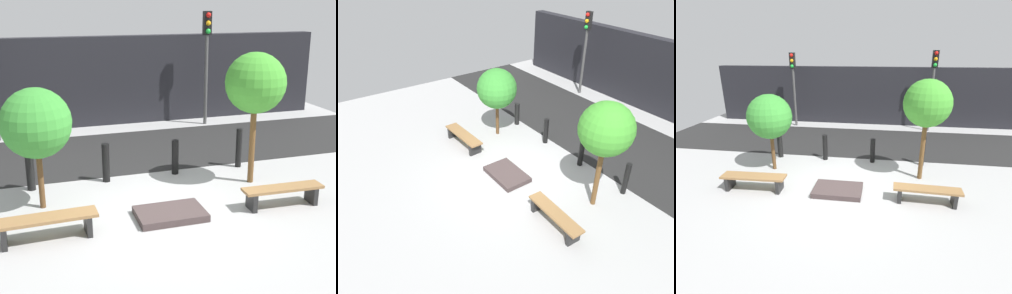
{
  "view_description": "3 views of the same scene",
  "coord_description": "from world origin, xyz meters",
  "views": [
    {
      "loc": [
        -2.64,
        -8.34,
        4.2
      ],
      "look_at": [
        -0.04,
        -0.1,
        1.49
      ],
      "focal_mm": 50.0,
      "sensor_mm": 36.0,
      "label": 1
    },
    {
      "loc": [
        6.77,
        -4.91,
        6.31
      ],
      "look_at": [
        -0.03,
        -0.15,
        1.08
      ],
      "focal_mm": 35.0,
      "sensor_mm": 36.0,
      "label": 2
    },
    {
      "loc": [
        1.16,
        -6.68,
        3.84
      ],
      "look_at": [
        0.09,
        0.48,
        1.17
      ],
      "focal_mm": 28.0,
      "sensor_mm": 36.0,
      "label": 3
    }
  ],
  "objects": [
    {
      "name": "building_facade",
      "position": [
        0.0,
        7.74,
        1.52
      ],
      "size": [
        16.2,
        0.5,
        3.05
      ],
      "primitive_type": "cube",
      "color": "black",
      "rests_on": "ground"
    },
    {
      "name": "bench_right",
      "position": [
        2.44,
        -0.34,
        0.32
      ],
      "size": [
        1.78,
        0.46,
        0.44
      ],
      "rotation": [
        0.0,
        0.0,
        -0.04
      ],
      "color": "black",
      "rests_on": "ground"
    },
    {
      "name": "bollard_far_left",
      "position": [
        -2.63,
        2.21,
        0.45
      ],
      "size": [
        0.19,
        0.19,
        0.9
      ],
      "primitive_type": "cylinder",
      "color": "black",
      "rests_on": "ground"
    },
    {
      "name": "bollard_right",
      "position": [
        2.63,
        2.21,
        0.52
      ],
      "size": [
        0.16,
        0.16,
        1.04
      ],
      "primitive_type": "cylinder",
      "color": "black",
      "rests_on": "ground"
    },
    {
      "name": "bench_left",
      "position": [
        -2.44,
        -0.34,
        0.33
      ],
      "size": [
        1.88,
        0.51,
        0.46
      ],
      "rotation": [
        0.0,
        0.0,
        0.04
      ],
      "color": "black",
      "rests_on": "ground"
    },
    {
      "name": "road_strip",
      "position": [
        0.0,
        4.41,
        0.01
      ],
      "size": [
        18.0,
        3.91,
        0.01
      ],
      "primitive_type": "cube",
      "color": "black",
      "rests_on": "ground"
    },
    {
      "name": "bollard_left",
      "position": [
        -0.88,
        2.21,
        0.48
      ],
      "size": [
        0.18,
        0.18,
        0.96
      ],
      "primitive_type": "cylinder",
      "color": "black",
      "rests_on": "ground"
    },
    {
      "name": "planter_bed",
      "position": [
        0.0,
        -0.14,
        0.07
      ],
      "size": [
        1.38,
        0.92,
        0.15
      ],
      "primitive_type": "cube",
      "color": "#433635",
      "rests_on": "ground"
    },
    {
      "name": "traffic_light_west",
      "position": [
        -3.47,
        6.65,
        2.59
      ],
      "size": [
        0.28,
        0.27,
        3.76
      ],
      "color": "#494949",
      "rests_on": "ground"
    },
    {
      "name": "bollard_center",
      "position": [
        0.88,
        2.21,
        0.44
      ],
      "size": [
        0.17,
        0.17,
        0.89
      ],
      "primitive_type": "cylinder",
      "color": "black",
      "rests_on": "ground"
    },
    {
      "name": "tree_behind_left_bench",
      "position": [
        -2.44,
        1.13,
        1.84
      ],
      "size": [
        1.44,
        1.44,
        2.57
      ],
      "color": "brown",
      "rests_on": "ground"
    },
    {
      "name": "tree_behind_right_bench",
      "position": [
        2.44,
        1.13,
        2.39
      ],
      "size": [
        1.4,
        1.4,
        3.11
      ],
      "color": "brown",
      "rests_on": "ground"
    },
    {
      "name": "ground_plane",
      "position": [
        0.0,
        0.0,
        0.0
      ],
      "size": [
        18.0,
        18.0,
        0.0
      ],
      "primitive_type": "plane",
      "color": "#A1A1A1"
    }
  ]
}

